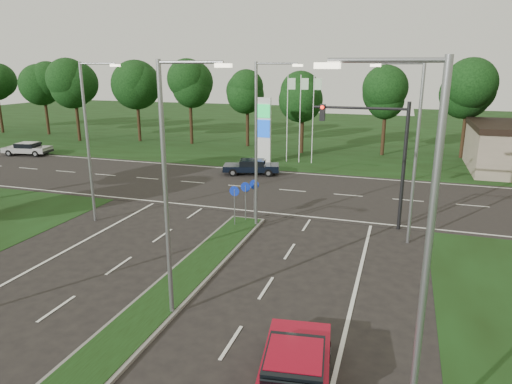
% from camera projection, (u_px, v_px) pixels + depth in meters
% --- Properties ---
extents(verge_far, '(160.00, 50.00, 0.02)m').
position_uv_depth(verge_far, '(339.00, 133.00, 61.87)').
color(verge_far, black).
rests_on(verge_far, ground).
extents(cross_road, '(160.00, 12.00, 0.02)m').
position_uv_depth(cross_road, '(279.00, 190.00, 33.46)').
color(cross_road, black).
rests_on(cross_road, ground).
extents(median_kerb, '(2.00, 26.00, 0.12)m').
position_uv_depth(median_kerb, '(122.00, 339.00, 15.11)').
color(median_kerb, slate).
rests_on(median_kerb, ground).
extents(streetlight_median_near, '(2.53, 0.22, 9.00)m').
position_uv_depth(streetlight_median_near, '(170.00, 180.00, 15.30)').
color(streetlight_median_near, gray).
rests_on(streetlight_median_near, ground).
extents(streetlight_median_far, '(2.53, 0.22, 9.00)m').
position_uv_depth(streetlight_median_far, '(260.00, 137.00, 24.47)').
color(streetlight_median_far, gray).
rests_on(streetlight_median_far, ground).
extents(streetlight_left_far, '(2.53, 0.22, 9.00)m').
position_uv_depth(streetlight_left_far, '(90.00, 135.00, 25.39)').
color(streetlight_left_far, gray).
rests_on(streetlight_left_far, ground).
extents(streetlight_right_far, '(2.53, 0.22, 9.00)m').
position_uv_depth(streetlight_right_far, '(412.00, 145.00, 22.15)').
color(streetlight_right_far, gray).
rests_on(streetlight_right_far, ground).
extents(streetlight_right_near, '(2.53, 0.22, 9.00)m').
position_uv_depth(streetlight_right_near, '(417.00, 254.00, 9.32)').
color(streetlight_right_near, gray).
rests_on(streetlight_right_near, ground).
extents(traffic_signal, '(5.10, 0.42, 7.00)m').
position_uv_depth(traffic_signal, '(380.00, 145.00, 24.57)').
color(traffic_signal, black).
rests_on(traffic_signal, ground).
extents(median_signs, '(1.16, 1.76, 2.38)m').
position_uv_depth(median_signs, '(245.00, 194.00, 26.03)').
color(median_signs, gray).
rests_on(median_signs, ground).
extents(gas_pylon, '(5.80, 1.26, 8.00)m').
position_uv_depth(gas_pylon, '(266.00, 128.00, 42.02)').
color(gas_pylon, silver).
rests_on(gas_pylon, ground).
extents(treeline_far, '(6.00, 6.00, 9.90)m').
position_uv_depth(treeline_far, '(322.00, 86.00, 46.20)').
color(treeline_far, black).
rests_on(treeline_far, ground).
extents(red_sedan, '(2.51, 4.83, 1.27)m').
position_uv_depth(red_sedan, '(294.00, 370.00, 12.59)').
color(red_sedan, maroon).
rests_on(red_sedan, ground).
extents(navy_sedan, '(4.89, 2.98, 1.25)m').
position_uv_depth(navy_sedan, '(251.00, 166.00, 37.98)').
color(navy_sedan, black).
rests_on(navy_sedan, ground).
extents(far_car_a, '(4.76, 2.68, 1.30)m').
position_uv_depth(far_car_a, '(27.00, 148.00, 46.10)').
color(far_car_a, '#ACACAC').
rests_on(far_car_a, ground).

